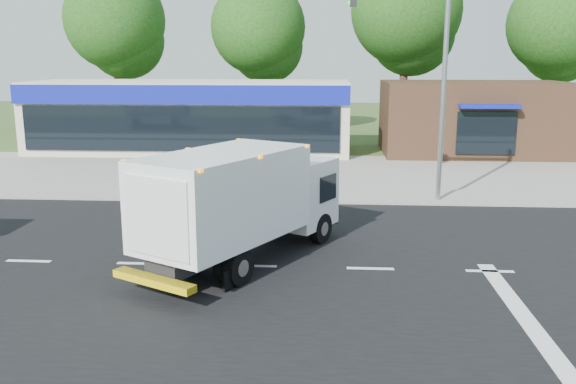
% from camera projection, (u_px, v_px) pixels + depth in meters
% --- Properties ---
extents(ground, '(120.00, 120.00, 0.00)m').
position_uv_depth(ground, '(370.00, 269.00, 15.55)').
color(ground, '#385123').
rests_on(ground, ground).
extents(road_asphalt, '(60.00, 14.00, 0.02)m').
position_uv_depth(road_asphalt, '(370.00, 269.00, 15.55)').
color(road_asphalt, black).
rests_on(road_asphalt, ground).
extents(sidewalk, '(60.00, 2.40, 0.12)m').
position_uv_depth(sidewalk, '(356.00, 196.00, 23.53)').
color(sidewalk, gray).
rests_on(sidewalk, ground).
extents(parking_apron, '(60.00, 9.00, 0.02)m').
position_uv_depth(parking_apron, '(351.00, 170.00, 29.20)').
color(parking_apron, gray).
rests_on(parking_apron, ground).
extents(lane_markings, '(55.20, 7.00, 0.01)m').
position_uv_depth(lane_markings, '(433.00, 289.00, 14.15)').
color(lane_markings, silver).
rests_on(lane_markings, road_asphalt).
extents(ems_box_truck, '(5.17, 7.04, 3.05)m').
position_uv_depth(ems_box_truck, '(242.00, 197.00, 15.73)').
color(ems_box_truck, black).
rests_on(ems_box_truck, ground).
extents(emergency_worker, '(0.70, 0.73, 1.79)m').
position_uv_depth(emergency_worker, '(231.00, 241.00, 14.94)').
color(emergency_worker, tan).
rests_on(emergency_worker, ground).
extents(retail_strip_mall, '(18.00, 6.20, 4.00)m').
position_uv_depth(retail_strip_mall, '(192.00, 116.00, 35.12)').
color(retail_strip_mall, beige).
rests_on(retail_strip_mall, ground).
extents(brown_storefront, '(10.00, 6.70, 4.00)m').
position_uv_depth(brown_storefront, '(473.00, 118.00, 34.15)').
color(brown_storefront, '#382316').
rests_on(brown_storefront, ground).
extents(traffic_signal_pole, '(3.51, 0.25, 8.00)m').
position_uv_depth(traffic_signal_pole, '(426.00, 68.00, 21.75)').
color(traffic_signal_pole, gray).
rests_on(traffic_signal_pole, ground).
extents(background_trees, '(36.77, 7.39, 12.10)m').
position_uv_depth(background_trees, '(334.00, 26.00, 41.47)').
color(background_trees, '#332114').
rests_on(background_trees, ground).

